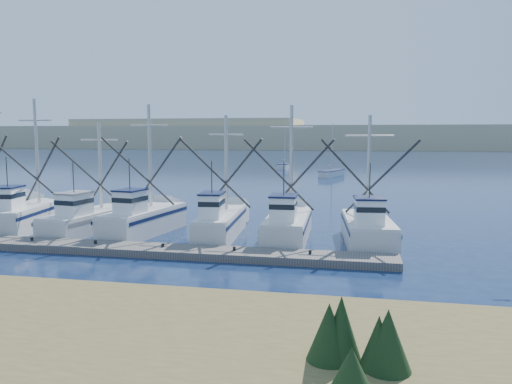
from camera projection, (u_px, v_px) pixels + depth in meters
ground at (225, 290)px, 20.91m from camera, size 500.00×500.00×0.00m
floating_dock at (112, 248)px, 27.69m from camera, size 31.01×2.23×0.41m
dune_ridge at (344, 137)px, 224.85m from camera, size 360.00×60.00×10.00m
trawler_fleet at (144, 219)px, 32.53m from camera, size 30.24×8.81×9.63m
sailboat_near at (332, 173)px, 76.32m from camera, size 3.73×6.78×8.10m
sailboat_far at (284, 166)px, 93.57m from camera, size 2.15×5.36×8.10m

